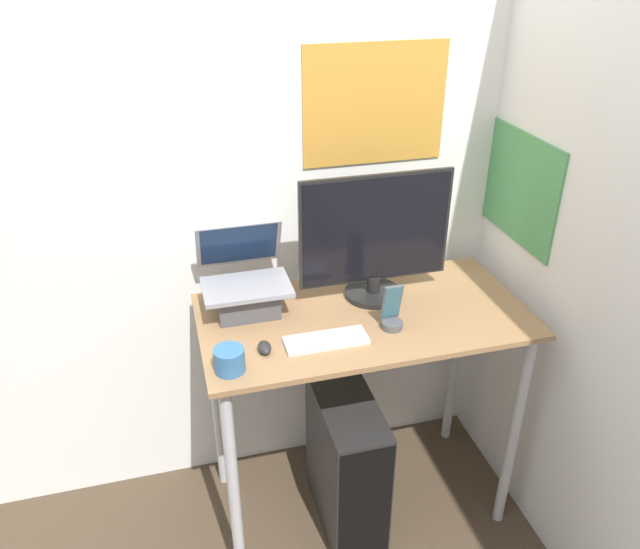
% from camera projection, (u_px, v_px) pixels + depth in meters
% --- Properties ---
extents(wall_back, '(6.00, 0.06, 2.60)m').
position_uv_depth(wall_back, '(335.00, 174.00, 2.32)').
color(wall_back, white).
rests_on(wall_back, ground_plane).
extents(wall_side_right, '(0.06, 6.00, 2.60)m').
position_uv_depth(wall_side_right, '(604.00, 228.00, 1.90)').
color(wall_side_right, white).
rests_on(wall_side_right, ground_plane).
extents(desk, '(1.15, 0.59, 0.92)m').
position_uv_depth(desk, '(362.00, 349.00, 2.26)').
color(desk, '#936D47').
rests_on(desk, ground_plane).
extents(laptop, '(0.30, 0.28, 0.30)m').
position_uv_depth(laptop, '(246.00, 289.00, 2.16)').
color(laptop, '#4C4C51').
rests_on(laptop, desk).
extents(monitor, '(0.55, 0.21, 0.47)m').
position_uv_depth(monitor, '(375.00, 241.00, 2.19)').
color(monitor, black).
rests_on(monitor, desk).
extents(keyboard, '(0.27, 0.10, 0.02)m').
position_uv_depth(keyboard, '(326.00, 340.00, 2.03)').
color(keyboard, silver).
rests_on(keyboard, desk).
extents(mouse, '(0.04, 0.07, 0.03)m').
position_uv_depth(mouse, '(265.00, 348.00, 1.98)').
color(mouse, '#262626').
rests_on(mouse, desk).
extents(cell_phone, '(0.07, 0.07, 0.16)m').
position_uv_depth(cell_phone, '(392.00, 316.00, 2.09)').
color(cell_phone, '#4C4C51').
rests_on(cell_phone, desk).
extents(computer_tower, '(0.21, 0.46, 0.58)m').
position_uv_depth(computer_tower, '(346.00, 463.00, 2.41)').
color(computer_tower, black).
rests_on(computer_tower, ground_plane).
extents(mug, '(0.09, 0.09, 0.08)m').
position_uv_depth(mug, '(229.00, 360.00, 1.88)').
color(mug, '#336699').
rests_on(mug, desk).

